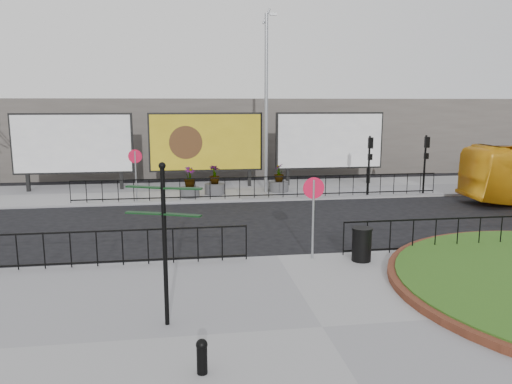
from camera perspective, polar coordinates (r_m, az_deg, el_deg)
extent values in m
plane|color=black|center=(15.49, 2.44, -7.69)|extent=(90.00, 90.00, 0.00)
cube|color=gray|center=(10.94, 7.58, -15.32)|extent=(30.00, 10.00, 0.12)
cube|color=gray|center=(27.03, -2.36, 0.18)|extent=(44.00, 6.00, 0.12)
cylinder|color=gray|center=(24.22, -13.56, 1.75)|extent=(0.07, 0.07, 2.40)
cylinder|color=red|center=(24.10, -13.66, 3.99)|extent=(0.64, 0.03, 0.64)
cylinder|color=white|center=(24.12, -13.65, 3.99)|extent=(0.50, 0.03, 0.50)
cylinder|color=gray|center=(14.98, 6.54, -3.13)|extent=(0.07, 0.07, 2.40)
cylinder|color=red|center=(14.79, 6.61, 0.45)|extent=(0.64, 0.03, 0.64)
cylinder|color=white|center=(14.81, 6.59, 0.46)|extent=(0.50, 0.03, 0.50)
cube|color=black|center=(28.93, -24.60, 1.05)|extent=(0.18, 0.18, 1.00)
cube|color=black|center=(27.98, -15.12, 1.34)|extent=(0.18, 0.18, 1.00)
cube|color=black|center=(28.14, -20.19, 5.22)|extent=(6.20, 0.25, 3.20)
cube|color=white|center=(27.98, -20.25, 5.19)|extent=(6.00, 0.06, 3.00)
cube|color=black|center=(27.80, -10.61, 1.46)|extent=(0.18, 0.18, 1.00)
cube|color=black|center=(28.03, -0.76, 1.71)|extent=(0.18, 0.18, 1.00)
cube|color=black|center=(27.59, -5.74, 5.70)|extent=(6.20, 0.25, 3.20)
cube|color=gold|center=(27.43, -5.72, 5.68)|extent=(6.00, 0.06, 3.00)
cube|color=black|center=(28.41, 3.64, 1.80)|extent=(0.18, 0.18, 1.00)
cube|color=black|center=(29.78, 12.72, 1.96)|extent=(0.18, 0.18, 1.00)
cube|color=black|center=(28.78, 8.39, 5.83)|extent=(6.20, 0.25, 3.20)
cube|color=white|center=(28.63, 8.48, 5.81)|extent=(6.00, 0.06, 3.00)
cylinder|color=gray|center=(25.84, 1.16, 9.89)|extent=(0.18, 0.18, 9.00)
cylinder|color=gray|center=(26.18, 1.20, 19.46)|extent=(0.43, 0.10, 0.77)
cube|color=gray|center=(26.25, 2.00, 19.65)|extent=(0.35, 0.15, 0.12)
cylinder|color=black|center=(25.82, 12.77, 2.97)|extent=(0.10, 0.10, 3.00)
cube|color=black|center=(25.59, 12.97, 5.49)|extent=(0.22, 0.18, 0.55)
cube|color=black|center=(25.66, 12.90, 3.93)|extent=(0.20, 0.16, 0.30)
cylinder|color=black|center=(27.05, 18.71, 3.00)|extent=(0.10, 0.10, 3.00)
cube|color=black|center=(26.83, 18.97, 5.40)|extent=(0.22, 0.18, 0.55)
cube|color=black|center=(26.89, 18.88, 3.91)|extent=(0.20, 0.16, 0.30)
cube|color=#5F5853|center=(36.65, -4.08, 6.64)|extent=(40.00, 10.00, 5.00)
cylinder|color=black|center=(10.52, -10.38, -6.37)|extent=(0.09, 0.09, 3.34)
sphere|color=black|center=(10.17, -10.68, 2.97)|extent=(0.15, 0.15, 0.15)
cube|color=black|center=(10.42, -12.66, 0.56)|extent=(0.77, 0.45, 0.03)
cube|color=black|center=(10.11, -8.35, 0.41)|extent=(0.79, 0.35, 0.03)
cube|color=black|center=(10.48, -12.64, -2.36)|extent=(0.79, 0.39, 0.03)
cube|color=black|center=(10.16, -8.39, -2.62)|extent=(0.77, 0.45, 0.03)
cylinder|color=black|center=(9.14, -6.19, -18.50)|extent=(0.19, 0.19, 0.52)
sphere|color=black|center=(9.01, -6.22, -16.96)|extent=(0.21, 0.21, 0.21)
cylinder|color=black|center=(15.16, 11.98, -5.98)|extent=(0.57, 0.57, 0.94)
cylinder|color=black|center=(15.03, 12.05, -4.14)|extent=(0.61, 0.61, 0.06)
cylinder|color=#4C4C4F|center=(24.99, -7.56, 0.00)|extent=(0.95, 0.95, 0.50)
imported|color=#295115|center=(24.87, -7.60, 1.71)|extent=(0.80, 0.80, 1.01)
cylinder|color=#4C4C4F|center=(25.66, -4.74, 0.36)|extent=(1.03, 1.03, 0.54)
imported|color=#295115|center=(25.54, -4.76, 2.02)|extent=(0.70, 0.70, 0.97)
cylinder|color=#4C4C4F|center=(26.33, 2.63, 0.63)|extent=(1.02, 1.02, 0.53)
imported|color=#295115|center=(26.22, 2.65, 2.20)|extent=(0.72, 0.72, 0.94)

